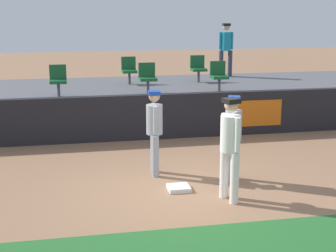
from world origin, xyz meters
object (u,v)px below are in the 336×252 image
Objects in this scene: seat_front_left at (58,79)px; spectator_hooded at (226,46)px; first_base at (179,188)px; player_runner_visitor at (154,127)px; seat_front_right at (219,74)px; seat_front_center at (147,76)px; seat_back_right at (198,67)px; player_coach_visitor at (233,133)px; seat_back_center at (129,69)px; player_fielder_home at (230,142)px.

seat_front_left is 0.47× the size of spectator_hooded.
player_runner_visitor is (-0.27, 1.02, 0.96)m from first_base.
first_base is 5.98m from seat_front_right.
seat_front_center is 1.00× the size of seat_front_left.
first_base is at bearing -107.35° from seat_back_right.
first_base is 1.51m from player_coach_visitor.
spectator_hooded is (5.64, 2.89, 0.57)m from seat_front_left.
seat_back_center is at bearing 142.64° from seat_front_right.
first_base is 0.48× the size of seat_front_right.
seat_back_center is at bearing -178.05° from player_runner_visitor.
spectator_hooded reaches higher than first_base.
seat_back_center reaches higher than player_runner_visitor.
seat_back_right is (2.50, 6.10, 0.43)m from player_runner_visitor.
seat_back_center is at bearing 169.79° from player_fielder_home.
seat_front_center reaches higher than first_base.
seat_front_left and seat_back_right have the same top height.
seat_front_left is at bearing -151.83° from player_runner_visitor.
player_coach_visitor is (1.14, 0.31, 0.94)m from first_base.
first_base is 5.50m from seat_front_center.
seat_front_center is at bearing -152.16° from player_coach_visitor.
seat_front_left is at bearing -180.00° from seat_front_right.
seat_front_center is at bearing 179.99° from seat_front_right.
player_fielder_home is (0.76, -0.67, 1.02)m from first_base.
player_fielder_home is at bearing 36.06° from player_runner_visitor.
seat_front_left is at bearing -140.17° from seat_back_center.
first_base is 7.58m from seat_back_right.
seat_front_right is (2.07, -0.00, -0.00)m from seat_front_center.
seat_back_center and seat_front_left have the same top height.
seat_front_left reaches higher than player_runner_visitor.
player_fielder_home is at bearing -85.54° from seat_front_center.
first_base is 0.48× the size of seat_front_left.
seat_back_center is (-0.75, 7.78, 0.37)m from player_fielder_home.
player_fielder_home is 7.83m from seat_back_center.
player_runner_visitor is 6.61m from seat_back_right.
player_runner_visitor is 4.36m from seat_front_center.
seat_front_center is at bearing -137.05° from seat_back_right.
first_base is 1.43m from player_fielder_home.
player_fielder_home is 1.09× the size of player_coach_visitor.
seat_front_left is 1.00× the size of seat_back_right.
seat_front_center reaches higher than player_coach_visitor.
player_fielder_home is 1.02× the size of spectator_hooded.
seat_back_center is at bearing 39.83° from seat_front_left.
seat_back_center is at bearing 99.06° from seat_front_center.
seat_front_right is at bearing 153.06° from player_runner_visitor.
seat_front_center is 1.00× the size of seat_back_right.
seat_back_center is (0.28, 6.10, 0.43)m from player_runner_visitor.
player_coach_visitor is 5.10m from seat_front_center.
seat_front_center is at bearing -80.94° from seat_back_center.
player_coach_visitor is at bearing -56.63° from seat_front_left.
seat_back_center is (0.00, 7.12, 1.38)m from first_base.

